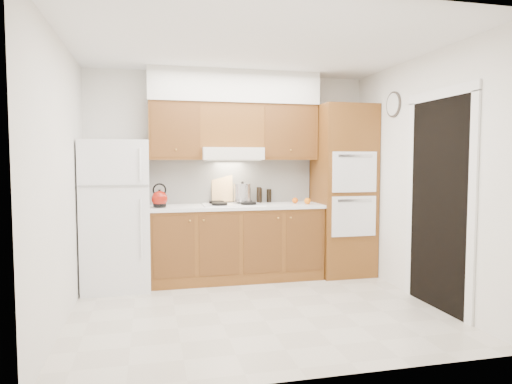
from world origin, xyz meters
TOP-DOWN VIEW (x-y plane):
  - floor at (0.00, 0.00)m, footprint 3.60×3.60m
  - ceiling at (0.00, 0.00)m, footprint 3.60×3.60m
  - wall_back at (0.00, 1.50)m, footprint 3.60×0.02m
  - wall_left at (-1.80, 0.00)m, footprint 0.02×3.00m
  - wall_right at (1.80, 0.00)m, footprint 0.02×3.00m
  - fridge at (-1.41, 1.14)m, footprint 0.75×0.72m
  - base_cabinets at (0.02, 1.20)m, footprint 2.11×0.60m
  - countertop at (0.03, 1.19)m, footprint 2.13×0.62m
  - backsplash at (0.02, 1.49)m, footprint 2.11×0.03m
  - oven_cabinet at (1.44, 1.18)m, footprint 0.70×0.65m
  - upper_cab_left at (-0.71, 1.33)m, footprint 0.63×0.33m
  - upper_cab_right at (0.72, 1.33)m, footprint 0.73×0.33m
  - range_hood at (-0.02, 1.27)m, footprint 0.75×0.45m
  - upper_cab_over_hood at (-0.02, 1.33)m, footprint 0.75×0.33m
  - soffit at (0.03, 1.32)m, footprint 2.13×0.36m
  - cooktop at (-0.02, 1.21)m, footprint 0.74×0.50m
  - doorway at (1.79, -0.35)m, footprint 0.02×0.90m
  - wall_clock at (1.79, 0.55)m, footprint 0.02×0.30m
  - kettle at (-0.91, 1.08)m, footprint 0.24×0.24m
  - cutting_board at (-0.11, 1.45)m, footprint 0.27×0.11m
  - stock_pot at (0.12, 1.28)m, footprint 0.23×0.23m
  - condiment_a at (0.35, 1.34)m, footprint 0.07×0.07m
  - condiment_b at (0.38, 1.45)m, footprint 0.08×0.08m
  - condiment_c at (0.51, 1.45)m, footprint 0.08×0.08m
  - orange_near at (0.91, 1.07)m, footprint 0.08×0.08m
  - orange_far at (0.79, 1.21)m, footprint 0.09×0.09m

SIDE VIEW (x-z plane):
  - floor at x=0.00m, z-range 0.00..0.00m
  - base_cabinets at x=0.02m, z-range 0.00..0.90m
  - fridge at x=-1.41m, z-range 0.00..1.72m
  - countertop at x=0.03m, z-range 0.90..0.94m
  - cooktop at x=-0.02m, z-range 0.94..0.95m
  - orange_far at x=0.79m, z-range 0.94..1.02m
  - orange_near at x=0.91m, z-range 0.94..1.02m
  - condiment_c at x=0.51m, z-range 0.94..1.11m
  - condiment_b at x=0.38m, z-range 0.94..1.13m
  - kettle at x=-0.91m, z-range 0.95..1.14m
  - condiment_a at x=0.35m, z-range 0.94..1.15m
  - doorway at x=1.79m, z-range 0.00..2.10m
  - stock_pot at x=0.12m, z-range 0.97..1.19m
  - oven_cabinet at x=1.44m, z-range 0.00..2.20m
  - cutting_board at x=-0.11m, z-range 0.96..1.32m
  - backsplash at x=0.02m, z-range 0.94..1.50m
  - wall_back at x=0.00m, z-range 0.00..2.60m
  - wall_left at x=-1.80m, z-range 0.00..2.60m
  - wall_right at x=1.80m, z-range 0.00..2.60m
  - range_hood at x=-0.02m, z-range 1.50..1.65m
  - upper_cab_left at x=-0.71m, z-range 1.50..2.20m
  - upper_cab_right at x=0.72m, z-range 1.50..2.20m
  - upper_cab_over_hood at x=-0.02m, z-range 1.65..2.20m
  - wall_clock at x=1.79m, z-range 2.00..2.30m
  - soffit at x=0.03m, z-range 2.20..2.60m
  - ceiling at x=0.00m, z-range 2.60..2.60m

